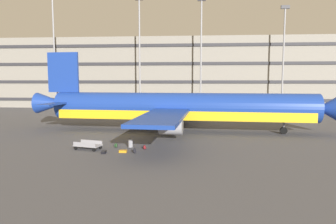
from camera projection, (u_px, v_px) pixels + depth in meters
ground_plane at (157, 130)px, 41.08m from camera, size 600.00×600.00×0.00m
terminal_structure at (175, 74)px, 82.57m from camera, size 144.73×22.00×17.26m
airliner at (178, 108)px, 39.86m from camera, size 40.39×32.72×10.65m
light_mast_left at (54, 44)px, 68.45m from camera, size 1.80×0.50×26.66m
light_mast_center_left at (140, 47)px, 67.00m from camera, size 1.80×0.50×25.04m
light_mast_center_right at (201, 47)px, 65.96m from camera, size 1.80×0.50×24.62m
light_mast_right at (284, 51)px, 64.69m from camera, size 1.80×0.50×22.63m
suitcase_orange at (123, 151)px, 28.48m from camera, size 0.76×0.49×0.22m
suitcase_scuffed at (130, 144)px, 30.30m from camera, size 0.44×0.42×0.99m
suitcase_teal at (104, 152)px, 28.08m from camera, size 0.37×0.72×0.25m
backpack_laid_flat at (135, 151)px, 28.02m from camera, size 0.36×0.30×0.56m
backpack_large at (116, 145)px, 30.48m from camera, size 0.41×0.41×0.50m
backpack_red at (145, 147)px, 29.68m from camera, size 0.33×0.41×0.48m
baggage_cart at (88, 145)px, 29.63m from camera, size 3.36×1.90×0.82m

